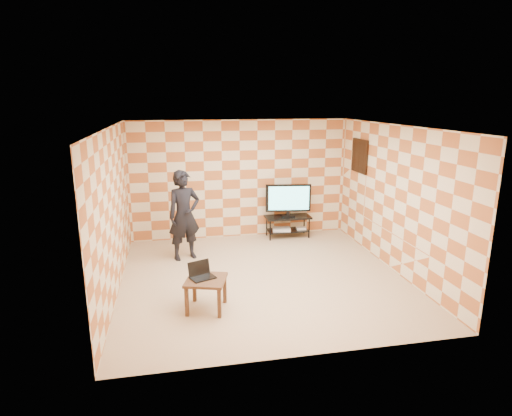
% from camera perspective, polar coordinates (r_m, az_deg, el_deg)
% --- Properties ---
extents(floor, '(5.00, 5.00, 0.00)m').
position_cam_1_polar(floor, '(7.87, 0.86, -9.22)').
color(floor, tan).
rests_on(floor, ground).
extents(wall_back, '(5.00, 0.02, 2.70)m').
position_cam_1_polar(wall_back, '(9.83, -2.15, 3.83)').
color(wall_back, beige).
rests_on(wall_back, ground).
extents(wall_front, '(5.00, 0.02, 2.70)m').
position_cam_1_polar(wall_front, '(5.12, 6.77, -6.30)').
color(wall_front, beige).
rests_on(wall_front, ground).
extents(wall_left, '(0.02, 5.00, 2.70)m').
position_cam_1_polar(wall_left, '(7.34, -18.56, -0.57)').
color(wall_left, beige).
rests_on(wall_left, ground).
extents(wall_right, '(0.02, 5.00, 2.70)m').
position_cam_1_polar(wall_right, '(8.31, 18.02, 1.16)').
color(wall_right, beige).
rests_on(wall_right, ground).
extents(ceiling, '(5.00, 5.00, 0.02)m').
position_cam_1_polar(ceiling, '(7.22, 0.94, 10.82)').
color(ceiling, white).
rests_on(ceiling, wall_back).
extents(wall_art, '(0.04, 0.72, 0.72)m').
position_cam_1_polar(wall_art, '(9.55, 13.66, 6.77)').
color(wall_art, black).
rests_on(wall_art, wall_right).
extents(tv_stand, '(1.05, 0.47, 0.50)m').
position_cam_1_polar(tv_stand, '(9.98, 4.26, -1.85)').
color(tv_stand, black).
rests_on(tv_stand, floor).
extents(tv, '(1.04, 0.24, 0.76)m').
position_cam_1_polar(tv, '(9.84, 4.32, 1.24)').
color(tv, black).
rests_on(tv, tv_stand).
extents(dvd_player, '(0.45, 0.35, 0.07)m').
position_cam_1_polar(dvd_player, '(9.95, 3.41, -2.84)').
color(dvd_player, silver).
rests_on(dvd_player, tv_stand).
extents(game_console, '(0.23, 0.17, 0.05)m').
position_cam_1_polar(game_console, '(10.09, 6.02, -2.71)').
color(game_console, silver).
rests_on(game_console, tv_stand).
extents(side_table, '(0.73, 0.73, 0.50)m').
position_cam_1_polar(side_table, '(6.64, -6.68, -10.06)').
color(side_table, '#372012').
rests_on(side_table, floor).
extents(laptop, '(0.44, 0.40, 0.24)m').
position_cam_1_polar(laptop, '(6.65, -7.30, -8.72)').
color(laptop, black).
rests_on(laptop, side_table).
extents(person, '(0.76, 0.62, 1.80)m').
position_cam_1_polar(person, '(8.60, -9.56, -0.96)').
color(person, black).
rests_on(person, floor).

